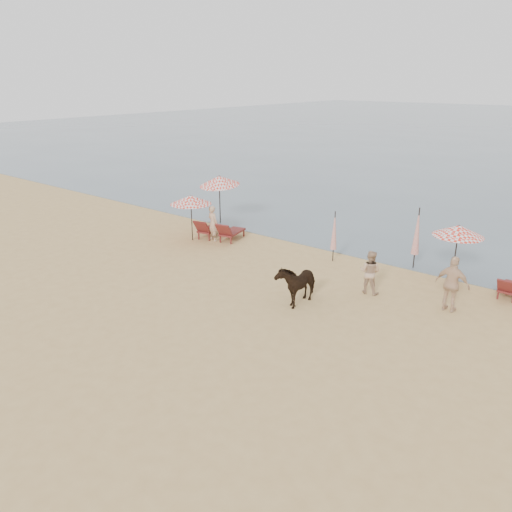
# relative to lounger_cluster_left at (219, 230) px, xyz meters

# --- Properties ---
(ground) EXTENTS (120.00, 120.00, 0.00)m
(ground) POSITION_rel_lounger_cluster_left_xyz_m (4.84, -8.18, -0.48)
(ground) COLOR tan
(ground) RESTS_ON ground
(lounger_cluster_left) EXTENTS (2.28, 2.22, 0.69)m
(lounger_cluster_left) POSITION_rel_lounger_cluster_left_xyz_m (0.00, 0.00, 0.00)
(lounger_cluster_left) COLOR maroon
(lounger_cluster_left) RESTS_ON ground
(umbrella_open_left_a) EXTENTS (1.96, 1.96, 2.23)m
(umbrella_open_left_a) POSITION_rel_lounger_cluster_left_xyz_m (-0.95, -0.88, 1.52)
(umbrella_open_left_a) COLOR black
(umbrella_open_left_a) RESTS_ON ground
(umbrella_open_left_b) EXTENTS (2.12, 2.16, 2.70)m
(umbrella_open_left_b) POSITION_rel_lounger_cluster_left_xyz_m (-1.86, 2.14, 1.86)
(umbrella_open_left_b) COLOR black
(umbrella_open_left_b) RESTS_ON ground
(umbrella_open_right) EXTENTS (1.87, 1.87, 2.28)m
(umbrella_open_right) POSITION_rel_lounger_cluster_left_xyz_m (10.70, 1.68, 1.58)
(umbrella_open_right) COLOR black
(umbrella_open_right) RESTS_ON ground
(umbrella_closed_left) EXTENTS (0.27, 0.27, 2.21)m
(umbrella_closed_left) POSITION_rel_lounger_cluster_left_xyz_m (5.92, 0.79, 0.88)
(umbrella_closed_left) COLOR black
(umbrella_closed_left) RESTS_ON ground
(umbrella_closed_right) EXTENTS (0.32, 0.32, 2.59)m
(umbrella_closed_right) POSITION_rel_lounger_cluster_left_xyz_m (8.98, 2.11, 1.12)
(umbrella_closed_right) COLOR black
(umbrella_closed_right) RESTS_ON ground
(cow) EXTENTS (0.83, 1.76, 1.47)m
(cow) POSITION_rel_lounger_cluster_left_xyz_m (7.03, -3.64, 0.26)
(cow) COLOR black
(cow) RESTS_ON ground
(beachgoer_left) EXTENTS (0.70, 0.52, 1.74)m
(beachgoer_left) POSITION_rel_lounger_cluster_left_xyz_m (-0.06, -0.34, 0.39)
(beachgoer_left) COLOR tan
(beachgoer_left) RESTS_ON ground
(beachgoer_right_a) EXTENTS (0.85, 0.69, 1.63)m
(beachgoer_right_a) POSITION_rel_lounger_cluster_left_xyz_m (8.66, -1.34, 0.34)
(beachgoer_right_a) COLOR tan
(beachgoer_right_a) RESTS_ON ground
(beachgoer_right_b) EXTENTS (1.16, 0.52, 1.95)m
(beachgoer_right_b) POSITION_rel_lounger_cluster_left_xyz_m (11.49, -1.02, 0.50)
(beachgoer_right_b) COLOR #D3AA84
(beachgoer_right_b) RESTS_ON ground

